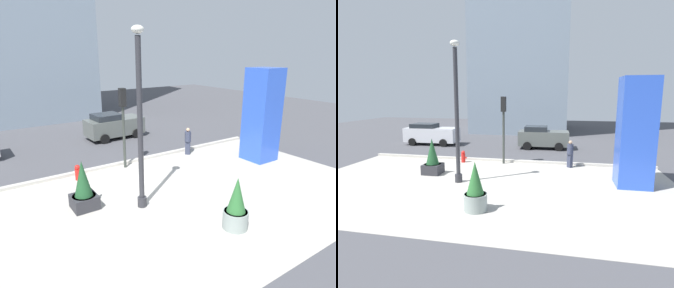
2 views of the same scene
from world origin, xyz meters
TOP-DOWN VIEW (x-y plane):
  - ground_plane at (0.00, 4.00)m, footprint 60.00×60.00m
  - plaza_pavement at (0.00, -2.00)m, footprint 18.00×10.00m
  - curb_strip at (0.00, 3.12)m, footprint 18.00×0.24m
  - lamp_post at (-1.29, -1.51)m, footprint 0.44×0.44m
  - art_pillar_blue at (6.87, -0.38)m, footprint 1.50×1.50m
  - potted_plant_by_pillar at (0.58, -4.63)m, footprint 0.86×0.86m
  - potted_plant_curbside at (-3.19, -0.38)m, footprint 0.94×0.94m
  - fire_hydrant at (-2.50, 2.44)m, footprint 0.36×0.26m
  - traffic_light_far_side at (0.06, 2.65)m, footprint 0.28×0.42m
  - car_far_lane at (2.01, 8.26)m, footprint 3.97×2.15m
  - pedestrian_by_curb at (4.06, 2.50)m, footprint 0.51×0.51m

SIDE VIEW (x-z plane):
  - ground_plane at x=0.00m, z-range 0.00..0.00m
  - plaza_pavement at x=0.00m, z-range -0.01..0.01m
  - curb_strip at x=0.00m, z-range 0.00..0.16m
  - fire_hydrant at x=-2.50m, z-range -0.01..0.74m
  - potted_plant_by_pillar at x=0.58m, z-range -0.14..1.72m
  - potted_plant_curbside at x=-3.19m, z-range -0.15..1.79m
  - pedestrian_by_curb at x=4.06m, z-range 0.09..1.69m
  - car_far_lane at x=2.01m, z-range 0.01..1.78m
  - art_pillar_blue at x=6.87m, z-range 0.00..5.02m
  - traffic_light_far_side at x=0.06m, z-range 0.74..4.85m
  - lamp_post at x=-1.29m, z-range -0.08..6.57m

